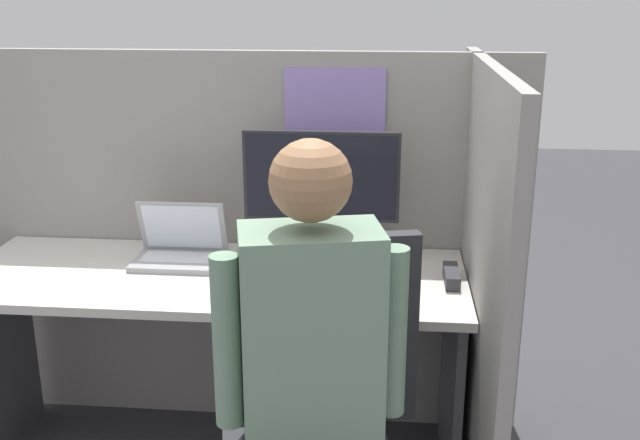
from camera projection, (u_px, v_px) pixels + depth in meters
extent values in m
cube|color=gray|center=(234.00, 244.00, 2.85)|extent=(2.20, 0.04, 1.45)
cube|color=#937AC6|center=(335.00, 118.00, 2.64)|extent=(0.36, 0.01, 0.35)
cube|color=gray|center=(478.00, 294.00, 2.39)|extent=(0.04, 1.25, 1.45)
cube|color=beige|center=(213.00, 278.00, 2.52)|extent=(1.70, 0.63, 0.03)
cube|color=#4C4C51|center=(451.00, 386.00, 2.56)|extent=(0.03, 0.53, 0.71)
cube|color=white|center=(321.00, 250.00, 2.61)|extent=(0.36, 0.24, 0.09)
cylinder|color=#232328|center=(321.00, 236.00, 2.60)|extent=(0.20, 0.20, 0.01)
cylinder|color=#232328|center=(321.00, 226.00, 2.59)|extent=(0.04, 0.04, 0.06)
cube|color=#232328|center=(321.00, 176.00, 2.54)|extent=(0.53, 0.02, 0.31)
cube|color=black|center=(321.00, 177.00, 2.52)|extent=(0.51, 0.00, 0.29)
cube|color=#99999E|center=(179.00, 262.00, 2.60)|extent=(0.31, 0.20, 0.02)
cube|color=silver|center=(180.00, 257.00, 2.61)|extent=(0.26, 0.11, 0.00)
cube|color=#99999E|center=(182.00, 227.00, 2.63)|extent=(0.31, 0.07, 0.19)
cube|color=silver|center=(182.00, 227.00, 2.63)|extent=(0.27, 0.06, 0.17)
ellipsoid|color=black|center=(231.00, 286.00, 2.36)|extent=(0.06, 0.04, 0.04)
cube|color=#2D2D33|center=(452.00, 276.00, 2.44)|extent=(0.05, 0.16, 0.04)
cone|color=orange|center=(230.00, 289.00, 2.33)|extent=(0.05, 0.09, 0.05)
cylinder|color=green|center=(234.00, 282.00, 2.38)|extent=(0.03, 0.02, 0.03)
cube|color=#2D2D33|center=(341.00, 331.00, 2.10)|extent=(0.44, 0.14, 0.57)
cube|color=gray|center=(311.00, 337.00, 1.83)|extent=(0.38, 0.27, 0.56)
sphere|color=#9E704C|center=(310.00, 181.00, 1.71)|extent=(0.20, 0.20, 0.20)
cylinder|color=gray|center=(227.00, 342.00, 1.81)|extent=(0.07, 0.07, 0.45)
cylinder|color=gray|center=(393.00, 332.00, 1.86)|extent=(0.07, 0.07, 0.45)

